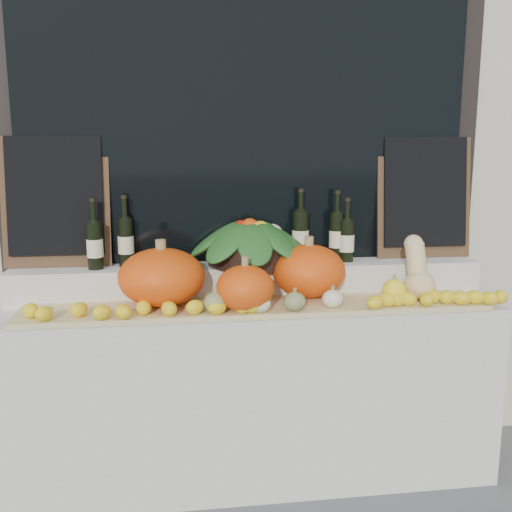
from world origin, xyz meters
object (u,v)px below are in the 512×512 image
butternut_squash (418,273)px  wine_bottle_tall (300,236)px  produce_bowl (250,242)px  pumpkin_right (309,271)px  pumpkin_left (162,277)px

butternut_squash → wine_bottle_tall: 0.59m
butternut_squash → wine_bottle_tall: (-0.50, 0.28, 0.14)m
produce_bowl → wine_bottle_tall: bearing=9.3°
pumpkin_right → produce_bowl: 0.32m
butternut_squash → produce_bowl: 0.81m
pumpkin_left → wine_bottle_tall: 0.74m
butternut_squash → produce_bowl: bearing=162.6°
pumpkin_right → pumpkin_left: bearing=-175.2°
pumpkin_right → wine_bottle_tall: wine_bottle_tall is taller
pumpkin_left → butternut_squash: (1.19, -0.03, -0.01)m
produce_bowl → pumpkin_left: bearing=-154.1°
pumpkin_right → butternut_squash: bearing=-10.2°
wine_bottle_tall → butternut_squash: bearing=-29.2°
butternut_squash → wine_bottle_tall: bearing=150.8°
pumpkin_left → pumpkin_right: pumpkin_left is taller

